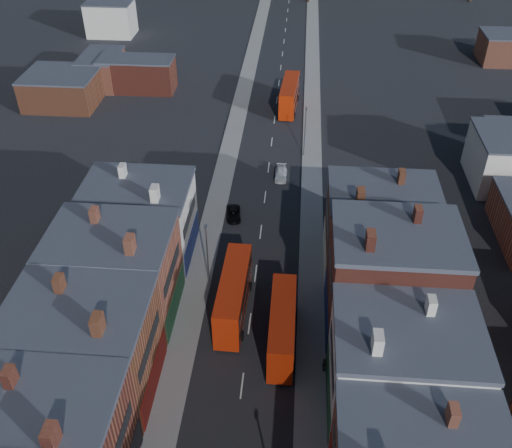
% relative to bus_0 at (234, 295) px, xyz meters
% --- Properties ---
extents(pavement_west, '(3.00, 200.00, 0.12)m').
position_rel_bus_0_xyz_m(pavement_west, '(-4.69, 24.53, -2.62)').
color(pavement_west, gray).
rests_on(pavement_west, ground).
extents(pavement_east, '(3.00, 200.00, 0.12)m').
position_rel_bus_0_xyz_m(pavement_east, '(8.31, 24.53, -2.62)').
color(pavement_east, gray).
rests_on(pavement_east, ground).
extents(lamp_post_2, '(0.25, 0.70, 8.12)m').
position_rel_bus_0_xyz_m(lamp_post_2, '(-3.39, 4.53, 2.02)').
color(lamp_post_2, slate).
rests_on(lamp_post_2, ground).
extents(lamp_post_3, '(0.25, 0.70, 8.12)m').
position_rel_bus_0_xyz_m(lamp_post_3, '(7.01, 34.53, 2.02)').
color(lamp_post_3, slate).
rests_on(lamp_post_3, ground).
extents(bus_0, '(3.14, 11.57, 4.97)m').
position_rel_bus_0_xyz_m(bus_0, '(0.00, 0.00, 0.00)').
color(bus_0, red).
rests_on(bus_0, ground).
extents(bus_1, '(2.77, 10.81, 4.67)m').
position_rel_bus_0_xyz_m(bus_1, '(5.31, -3.95, -0.16)').
color(bus_1, '#A82109').
rests_on(bus_1, ground).
extents(bus_2, '(3.40, 11.52, 4.92)m').
position_rel_bus_0_xyz_m(bus_2, '(4.13, 51.08, -0.03)').
color(bus_2, '#A02007').
rests_on(bus_2, ground).
extents(car_2, '(2.28, 4.10, 1.08)m').
position_rel_bus_0_xyz_m(car_2, '(-1.99, 17.38, -2.14)').
color(car_2, black).
rests_on(car_2, ground).
extents(car_3, '(1.73, 4.21, 1.22)m').
position_rel_bus_0_xyz_m(car_3, '(3.77, 27.89, -2.07)').
color(car_3, white).
rests_on(car_3, ground).
extents(ped_3, '(0.55, 0.99, 1.62)m').
position_rel_bus_0_xyz_m(ped_3, '(9.51, -7.06, -1.75)').
color(ped_3, '#504B45').
rests_on(ped_3, pavement_east).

